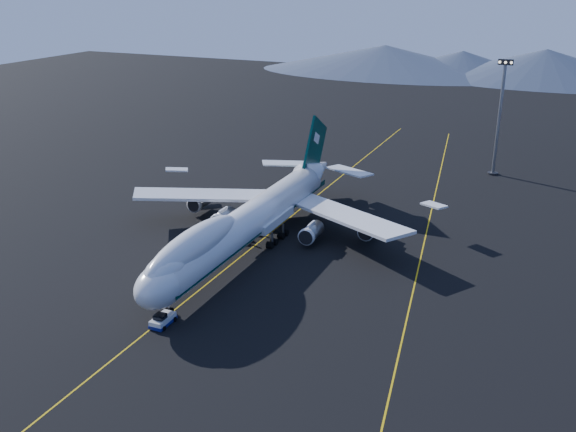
% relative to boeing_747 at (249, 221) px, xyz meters
% --- Properties ---
extents(ground, '(500.00, 500.00, 0.00)m').
position_rel_boeing_747_xyz_m(ground, '(-0.00, -0.03, -5.81)').
color(ground, black).
rests_on(ground, ground).
extents(taxiway_line_main, '(0.25, 220.00, 0.01)m').
position_rel_boeing_747_xyz_m(taxiway_line_main, '(-0.00, -0.03, -5.80)').
color(taxiway_line_main, gold).
rests_on(taxiway_line_main, ground).
extents(taxiway_line_side, '(28.08, 198.09, 0.01)m').
position_rel_boeing_747_xyz_m(taxiway_line_side, '(30.00, 9.97, -5.80)').
color(taxiway_line_side, gold).
rests_on(taxiway_line_side, ground).
extents(boeing_747, '(59.62, 72.43, 19.37)m').
position_rel_boeing_747_xyz_m(boeing_747, '(0.00, 0.00, 0.00)').
color(boeing_747, silver).
rests_on(boeing_747, ground).
extents(pushback_tug, '(2.63, 4.46, 1.92)m').
position_rel_boeing_747_xyz_m(pushback_tug, '(0.87, -29.53, -5.21)').
color(pushback_tug, silver).
rests_on(pushback_tug, ground).
extents(floodlight_mast, '(3.58, 2.69, 28.98)m').
position_rel_boeing_747_xyz_m(floodlight_mast, '(35.00, 68.55, 8.87)').
color(floodlight_mast, black).
rests_on(floodlight_mast, ground).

